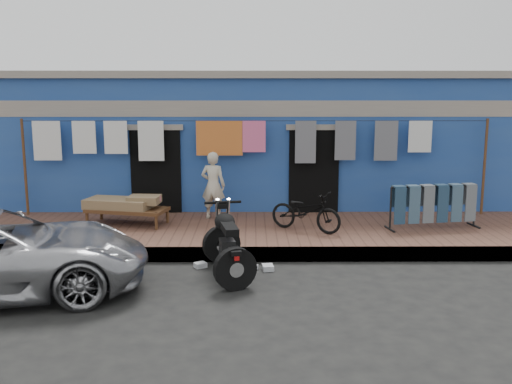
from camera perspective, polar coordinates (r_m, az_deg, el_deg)
name	(u,v)px	position (r m, az deg, el deg)	size (l,w,h in m)	color
ground	(257,292)	(8.56, 0.10, -9.99)	(80.00, 80.00, 0.00)	black
sidewalk	(256,234)	(11.39, -0.04, -4.20)	(28.00, 3.00, 0.25)	brown
curb	(256,254)	(9.99, 0.02, -6.25)	(28.00, 0.10, 0.25)	gray
building	(255,139)	(15.07, -0.14, 5.34)	(12.20, 5.20, 3.36)	#214595
clothesline	(231,143)	(12.34, -2.49, 4.91)	(10.06, 0.06, 2.10)	brown
seated_person	(213,185)	(12.07, -4.31, 0.66)	(0.51, 0.34, 1.43)	beige
bicycle	(306,207)	(11.05, 5.01, -1.50)	(0.52, 1.46, 0.95)	black
motorcycle	(228,242)	(9.14, -2.85, -4.97)	(0.95, 1.83, 1.13)	black
charpoy	(127,211)	(11.88, -12.74, -1.82)	(1.82, 1.15, 0.57)	brown
jeans_rack	(433,206)	(11.76, 17.31, -1.33)	(1.92, 0.69, 0.90)	black
litter_a	(200,265)	(9.72, -5.58, -7.28)	(0.19, 0.15, 0.08)	silver
litter_b	(252,267)	(9.55, -0.36, -7.55)	(0.17, 0.12, 0.08)	silver
litter_c	(268,268)	(9.54, 1.19, -7.56)	(0.22, 0.18, 0.09)	silver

